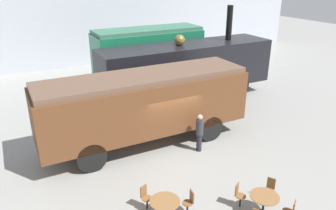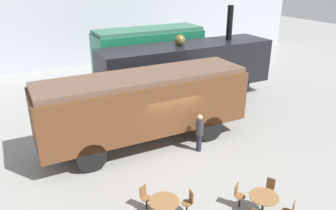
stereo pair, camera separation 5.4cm
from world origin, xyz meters
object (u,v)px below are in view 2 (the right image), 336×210
at_px(cafe_chair_0, 145,196).
at_px(steam_locomotive, 187,66).
at_px(passenger_coach_wooden, 144,102).
at_px(visitor_person, 199,131).
at_px(streamlined_locomotive, 157,51).
at_px(cafe_table_near, 164,204).
at_px(cafe_table_mid, 264,200).

bearing_deg(cafe_chair_0, steam_locomotive, 119.27).
relative_size(passenger_coach_wooden, visitor_person, 5.38).
xyz_separation_m(streamlined_locomotive, cafe_chair_0, (-6.21, -12.07, -1.84)).
bearing_deg(passenger_coach_wooden, streamlined_locomotive, 60.94).
xyz_separation_m(cafe_table_near, visitor_person, (3.38, 3.26, 0.36)).
bearing_deg(visitor_person, passenger_coach_wooden, 136.23).
relative_size(cafe_table_mid, visitor_person, 0.54).
bearing_deg(steam_locomotive, cafe_table_near, -123.99).
distance_m(cafe_chair_0, visitor_person, 4.48).
bearing_deg(passenger_coach_wooden, cafe_table_mid, -76.67).
distance_m(cafe_table_near, cafe_chair_0, 0.88).
bearing_deg(streamlined_locomotive, visitor_person, -104.58).
bearing_deg(cafe_table_near, streamlined_locomotive, 65.46).
relative_size(passenger_coach_wooden, cafe_table_near, 9.59).
bearing_deg(streamlined_locomotive, cafe_chair_0, -117.24).
height_order(cafe_chair_0, visitor_person, visitor_person).
bearing_deg(cafe_table_mid, cafe_chair_0, 148.18).
bearing_deg(cafe_table_mid, streamlined_locomotive, 78.59).
xyz_separation_m(steam_locomotive, cafe_chair_0, (-6.50, -8.34, -1.65)).
bearing_deg(visitor_person, streamlined_locomotive, 75.42).
bearing_deg(visitor_person, cafe_chair_0, -146.49).
bearing_deg(cafe_table_near, cafe_chair_0, 112.80).
distance_m(streamlined_locomotive, cafe_chair_0, 13.70).
distance_m(steam_locomotive, cafe_table_near, 11.14).
height_order(streamlined_locomotive, cafe_table_near, streamlined_locomotive).
bearing_deg(cafe_table_mid, passenger_coach_wooden, 103.33).
height_order(steam_locomotive, passenger_coach_wooden, steam_locomotive).
xyz_separation_m(streamlined_locomotive, cafe_table_mid, (-2.86, -14.15, -1.74)).
relative_size(steam_locomotive, cafe_table_mid, 11.33).
height_order(steam_locomotive, cafe_chair_0, steam_locomotive).
height_order(streamlined_locomotive, cafe_chair_0, streamlined_locomotive).
height_order(passenger_coach_wooden, cafe_table_mid, passenger_coach_wooden).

